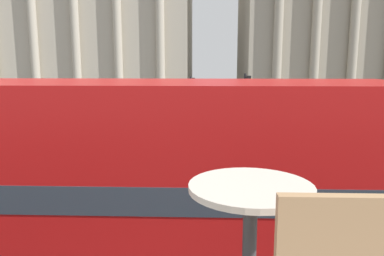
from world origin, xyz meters
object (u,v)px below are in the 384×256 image
object	(u,v)px
traffic_light_far	(192,96)
pedestrian_blue	(324,110)
cafe_dining_table	(250,223)
traffic_light_near	(156,119)
car_black	(373,144)
pedestrian_white	(119,104)
pedestrian_yellow	(151,131)
double_decker_bus	(89,183)
plaza_building_left	(77,7)
traffic_light_mid	(246,102)
car_white	(119,110)
pedestrian_red	(176,121)

from	to	relation	value
traffic_light_far	pedestrian_blue	bearing A→B (deg)	24.09
cafe_dining_table	traffic_light_near	size ratio (longest dim) A/B	0.19
traffic_light_near	car_black	world-z (taller)	traffic_light_near
pedestrian_white	pedestrian_blue	bearing A→B (deg)	137.15
pedestrian_yellow	pedestrian_blue	size ratio (longest dim) A/B	0.99
traffic_light_far	double_decker_bus	bearing A→B (deg)	-94.01
car_black	pedestrian_yellow	size ratio (longest dim) A/B	2.34
plaza_building_left	traffic_light_mid	bearing A→B (deg)	-58.39
car_black	pedestrian_blue	xyz separation A→B (m)	(0.88, 10.47, 0.35)
traffic_light_near	pedestrian_yellow	distance (m)	5.87
car_white	double_decker_bus	bearing A→B (deg)	-69.29
cafe_dining_table	car_black	xyz separation A→B (m)	(7.84, 16.10, -3.04)
car_black	pedestrian_white	bearing A→B (deg)	75.55
plaza_building_left	pedestrian_red	distance (m)	30.67
plaza_building_left	traffic_light_far	distance (m)	29.98
pedestrian_white	plaza_building_left	bearing A→B (deg)	-90.59
car_black	pedestrian_yellow	world-z (taller)	pedestrian_yellow
traffic_light_far	pedestrian_yellow	distance (m)	5.56
cafe_dining_table	car_black	bearing A→B (deg)	64.04
pedestrian_white	traffic_light_near	bearing A→B (deg)	78.05
car_black	pedestrian_blue	size ratio (longest dim) A/B	2.32
pedestrian_red	pedestrian_blue	distance (m)	12.01
traffic_light_near	traffic_light_mid	size ratio (longest dim) A/B	0.97
double_decker_bus	traffic_light_near	size ratio (longest dim) A/B	2.85
pedestrian_yellow	pedestrian_white	bearing A→B (deg)	119.73
cafe_dining_table	pedestrian_blue	xyz separation A→B (m)	(8.72, 26.57, -2.69)
plaza_building_left	pedestrian_blue	distance (m)	33.58
traffic_light_near	car_black	xyz separation A→B (m)	(9.83, 4.55, -1.83)
cafe_dining_table	plaza_building_left	size ratio (longest dim) A/B	0.03
traffic_light_far	car_white	distance (m)	9.20
plaza_building_left	pedestrian_yellow	size ratio (longest dim) A/B	16.06
traffic_light_mid	double_decker_bus	bearing A→B (deg)	-108.75
double_decker_bus	pedestrian_yellow	xyz separation A→B (m)	(-0.68, 12.39, -1.31)
traffic_light_mid	pedestrian_yellow	size ratio (longest dim) A/B	2.22
car_black	traffic_light_mid	bearing A→B (deg)	110.78
car_white	pedestrian_blue	bearing A→B (deg)	1.29
pedestrian_blue	pedestrian_yellow	bearing A→B (deg)	-165.21
car_black	car_white	bearing A→B (deg)	78.68
pedestrian_blue	traffic_light_near	bearing A→B (deg)	-149.50
cafe_dining_table	pedestrian_white	xyz separation A→B (m)	(-7.85, 30.66, -2.74)
traffic_light_mid	pedestrian_yellow	world-z (taller)	traffic_light_mid
plaza_building_left	traffic_light_far	world-z (taller)	plaza_building_left
traffic_light_mid	traffic_light_far	size ratio (longest dim) A/B	1.08
cafe_dining_table	pedestrian_white	world-z (taller)	cafe_dining_table
plaza_building_left	pedestrian_yellow	distance (m)	33.77
cafe_dining_table	pedestrian_yellow	distance (m)	17.60
traffic_light_near	pedestrian_white	xyz separation A→B (m)	(-5.86, 19.12, -1.53)
traffic_light_near	pedestrian_red	size ratio (longest dim) A/B	2.37
cafe_dining_table	plaza_building_left	world-z (taller)	plaza_building_left
plaza_building_left	car_white	distance (m)	22.52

